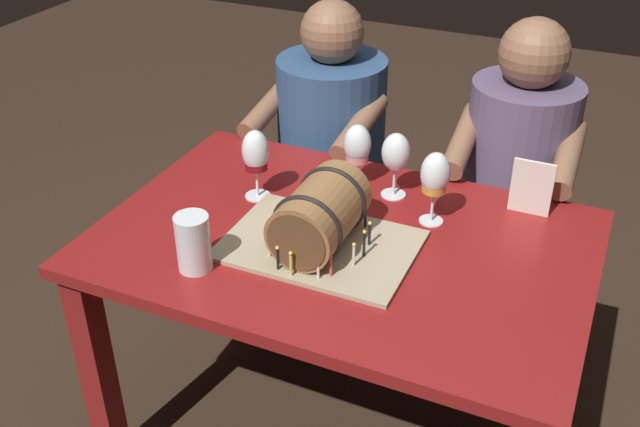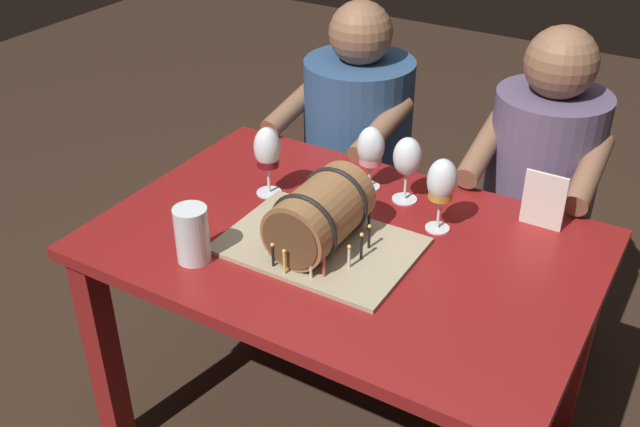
% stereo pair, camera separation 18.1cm
% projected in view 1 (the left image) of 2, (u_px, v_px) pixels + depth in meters
% --- Properties ---
extents(dining_table, '(1.26, 0.85, 0.73)m').
position_uv_depth(dining_table, '(342.00, 274.00, 1.96)').
color(dining_table, maroon).
rests_on(dining_table, ground).
extents(barrel_cake, '(0.48, 0.34, 0.19)m').
position_uv_depth(barrel_cake, '(320.00, 220.00, 1.82)').
color(barrel_cake, tan).
rests_on(barrel_cake, dining_table).
extents(wine_glass_red, '(0.08, 0.08, 0.20)m').
position_uv_depth(wine_glass_red, '(256.00, 154.00, 2.01)').
color(wine_glass_red, white).
rests_on(wine_glass_red, dining_table).
extents(wine_glass_empty, '(0.08, 0.08, 0.19)m').
position_uv_depth(wine_glass_empty, '(396.00, 153.00, 2.02)').
color(wine_glass_empty, white).
rests_on(wine_glass_empty, dining_table).
extents(wine_glass_rose, '(0.08, 0.08, 0.19)m').
position_uv_depth(wine_glass_rose, '(357.00, 146.00, 2.07)').
color(wine_glass_rose, white).
rests_on(wine_glass_rose, dining_table).
extents(wine_glass_amber, '(0.08, 0.08, 0.20)m').
position_uv_depth(wine_glass_amber, '(435.00, 176.00, 1.89)').
color(wine_glass_amber, white).
rests_on(wine_glass_amber, dining_table).
extents(beer_pint, '(0.08, 0.08, 0.15)m').
position_uv_depth(beer_pint, '(194.00, 244.00, 1.75)').
color(beer_pint, white).
rests_on(beer_pint, dining_table).
extents(menu_card, '(0.11, 0.02, 0.16)m').
position_uv_depth(menu_card, '(532.00, 188.00, 1.96)').
color(menu_card, silver).
rests_on(menu_card, dining_table).
extents(person_seated_left, '(0.42, 0.50, 1.14)m').
position_uv_depth(person_seated_left, '(331.00, 167.00, 2.63)').
color(person_seated_left, '#1B2D46').
rests_on(person_seated_left, ground).
extents(person_seated_right, '(0.38, 0.47, 1.16)m').
position_uv_depth(person_seated_right, '(510.00, 207.00, 2.41)').
color(person_seated_right, '#372D40').
rests_on(person_seated_right, ground).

